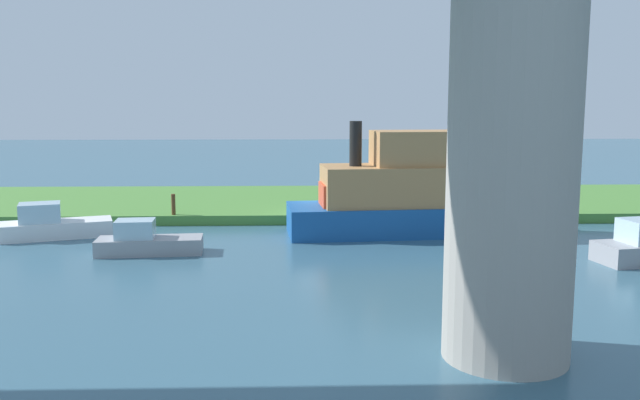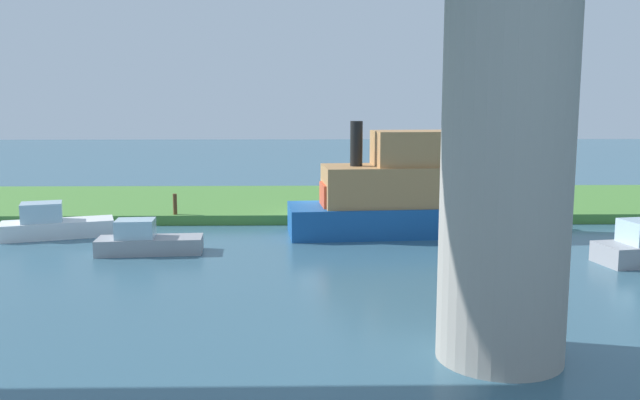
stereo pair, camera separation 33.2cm
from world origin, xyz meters
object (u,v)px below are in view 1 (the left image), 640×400
object	(u,v)px
person_on_bank	(330,196)
pontoon_yellow	(52,225)
bridge_pylon	(513,133)
mooring_post	(173,204)
motorboat_white	(146,242)
skiff_small	(406,192)

from	to	relation	value
person_on_bank	pontoon_yellow	size ratio (longest dim) A/B	0.27
bridge_pylon	pontoon_yellow	bearing A→B (deg)	-42.55
person_on_bank	pontoon_yellow	bearing A→B (deg)	19.21
person_on_bank	mooring_post	size ratio (longest dim) A/B	1.33
motorboat_white	mooring_post	bearing A→B (deg)	-89.01
person_on_bank	bridge_pylon	bearing A→B (deg)	99.72
mooring_post	pontoon_yellow	world-z (taller)	pontoon_yellow
bridge_pylon	person_on_bank	size ratio (longest dim) A/B	7.69
motorboat_white	skiff_small	bearing A→B (deg)	-160.65
pontoon_yellow	mooring_post	bearing A→B (deg)	-147.32
motorboat_white	pontoon_yellow	world-z (taller)	pontoon_yellow
bridge_pylon	skiff_small	bearing A→B (deg)	-90.31
bridge_pylon	person_on_bank	bearing A→B (deg)	-80.28
pontoon_yellow	bridge_pylon	bearing A→B (deg)	137.45
mooring_post	skiff_small	size ratio (longest dim) A/B	0.10
person_on_bank	mooring_post	bearing A→B (deg)	9.51
person_on_bank	motorboat_white	bearing A→B (deg)	45.15
skiff_small	pontoon_yellow	xyz separation A→B (m)	(16.15, 0.54, -1.36)
mooring_post	bridge_pylon	bearing A→B (deg)	122.05
bridge_pylon	mooring_post	size ratio (longest dim) A/B	10.25
person_on_bank	skiff_small	world-z (taller)	skiff_small
skiff_small	pontoon_yellow	world-z (taller)	skiff_small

